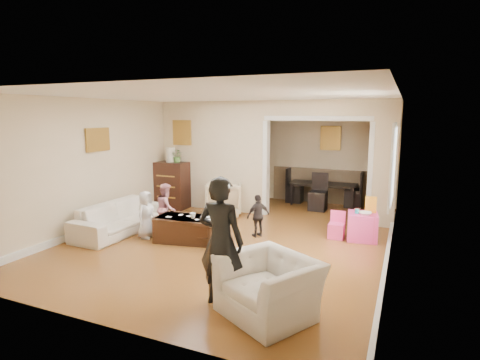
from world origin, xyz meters
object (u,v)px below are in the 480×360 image
at_px(sofa, 121,218).
at_px(coffee_table, 190,229).
at_px(table_lamp, 170,155).
at_px(child_kneel_a, 146,214).
at_px(armchair_back, 224,198).
at_px(armchair_front, 269,287).
at_px(adult_person, 221,241).
at_px(cyan_cup, 357,211).
at_px(child_kneel_b, 166,208).
at_px(coffee_cup, 193,216).
at_px(dining_table, 323,193).
at_px(child_toddler, 258,216).
at_px(play_table, 362,226).
at_px(dresser, 171,185).

relative_size(sofa, coffee_table, 1.70).
height_order(table_lamp, child_kneel_a, table_lamp).
relative_size(armchair_back, armchair_front, 0.79).
distance_m(coffee_table, adult_person, 2.54).
distance_m(cyan_cup, child_kneel_b, 3.62).
relative_size(coffee_cup, dining_table, 0.07).
height_order(coffee_table, adult_person, adult_person).
distance_m(armchair_front, child_toddler, 2.91).
height_order(play_table, child_kneel_a, child_kneel_a).
distance_m(dining_table, adult_person, 5.83).
bearing_deg(dresser, adult_person, -50.09).
relative_size(armchair_back, table_lamp, 2.29).
bearing_deg(armchair_back, child_kneel_a, 54.79).
bearing_deg(play_table, dining_table, 115.79).
distance_m(dresser, cyan_cup, 4.59).
bearing_deg(child_kneel_a, table_lamp, 20.67).
bearing_deg(child_kneel_b, child_kneel_a, 130.29).
height_order(armchair_front, dresser, dresser).
bearing_deg(child_kneel_a, child_kneel_b, -19.71).
distance_m(table_lamp, play_table, 4.80).
bearing_deg(armchair_front, play_table, 107.62).
xyz_separation_m(dining_table, child_kneel_a, (-2.50, -4.04, 0.16)).
height_order(cyan_cup, child_toddler, child_toddler).
xyz_separation_m(armchair_front, coffee_cup, (-2.10, 1.88, 0.16)).
bearing_deg(cyan_cup, sofa, -162.48).
relative_size(coffee_cup, adult_person, 0.07).
xyz_separation_m(child_kneel_a, child_toddler, (1.90, 0.90, -0.04)).
distance_m(play_table, dining_table, 2.84).
relative_size(armchair_back, play_table, 1.58).
relative_size(armchair_back, dining_table, 0.50).
bearing_deg(dresser, table_lamp, 0.00).
distance_m(table_lamp, child_kneel_a, 2.54).
relative_size(dresser, adult_person, 0.72).
relative_size(armchair_front, dining_table, 0.63).
height_order(play_table, child_toddler, child_toddler).
distance_m(armchair_front, child_kneel_b, 3.66).
distance_m(armchair_back, child_toddler, 1.87).
bearing_deg(adult_person, table_lamp, -49.05).
relative_size(sofa, child_kneel_a, 2.27).
bearing_deg(sofa, armchair_front, -115.19).
distance_m(dresser, adult_person, 5.18).
bearing_deg(dining_table, child_kneel_b, -124.86).
bearing_deg(play_table, child_kneel_b, -163.85).
bearing_deg(play_table, child_kneel_a, -158.27).
xyz_separation_m(armchair_back, child_toddler, (1.34, -1.31, 0.03)).
xyz_separation_m(coffee_cup, dining_table, (1.55, 3.94, -0.21)).
bearing_deg(sofa, adult_person, -119.32).
distance_m(sofa, table_lamp, 2.37).
bearing_deg(adult_person, armchair_back, -63.78).
distance_m(adult_person, child_kneel_a, 3.02).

